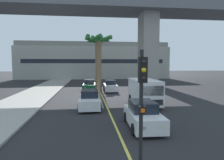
% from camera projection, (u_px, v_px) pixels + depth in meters
% --- Properties ---
extents(sidewalk_left, '(4.80, 80.00, 0.15)m').
position_uv_depth(sidewalk_left, '(3.00, 114.00, 14.90)').
color(sidewalk_left, '#9E9991').
rests_on(sidewalk_left, ground).
extents(lane_stripe_center, '(0.14, 56.00, 0.01)m').
position_uv_depth(lane_stripe_center, '(102.00, 96.00, 23.78)').
color(lane_stripe_center, '#DBCC4C').
rests_on(lane_stripe_center, ground).
extents(bridge_overpass, '(84.07, 8.00, 17.28)m').
position_uv_depth(bridge_overpass, '(101.00, 8.00, 35.49)').
color(bridge_overpass, slate).
rests_on(bridge_overpass, ground).
extents(pier_building_backdrop, '(38.92, 8.04, 9.40)m').
position_uv_depth(pier_building_backdrop, '(94.00, 61.00, 53.24)').
color(pier_building_backdrop, '#ADB2A8').
rests_on(pier_building_backdrop, ground).
extents(car_queue_front, '(1.89, 4.13, 1.56)m').
position_uv_depth(car_queue_front, '(110.00, 86.00, 27.53)').
color(car_queue_front, '#B7BABF').
rests_on(car_queue_front, ground).
extents(car_queue_second, '(1.89, 4.13, 1.56)m').
position_uv_depth(car_queue_second, '(90.00, 100.00, 16.99)').
color(car_queue_second, white).
rests_on(car_queue_second, ground).
extents(car_queue_third, '(1.96, 4.16, 1.56)m').
position_uv_depth(car_queue_third, '(89.00, 85.00, 28.63)').
color(car_queue_third, '#0C4728').
rests_on(car_queue_third, ground).
extents(car_queue_fourth, '(1.92, 4.15, 1.56)m').
position_uv_depth(car_queue_fourth, '(143.00, 115.00, 11.88)').
color(car_queue_fourth, white).
rests_on(car_queue_fourth, ground).
extents(delivery_van, '(2.24, 5.29, 2.36)m').
position_uv_depth(delivery_van, '(144.00, 91.00, 18.34)').
color(delivery_van, white).
rests_on(delivery_van, ground).
extents(traffic_light_median_near, '(0.24, 0.37, 4.20)m').
position_uv_depth(traffic_light_median_near, '(142.00, 99.00, 6.00)').
color(traffic_light_median_near, black).
rests_on(traffic_light_median_near, ground).
extents(palm_tree_near_median, '(3.23, 3.41, 8.56)m').
position_uv_depth(palm_tree_near_median, '(96.00, 49.00, 37.71)').
color(palm_tree_near_median, brown).
rests_on(palm_tree_near_median, ground).
extents(palm_tree_mid_median, '(2.94, 3.03, 6.74)m').
position_uv_depth(palm_tree_mid_median, '(99.00, 48.00, 19.99)').
color(palm_tree_mid_median, brown).
rests_on(palm_tree_mid_median, ground).
extents(palm_tree_far_median, '(2.79, 2.93, 7.78)m').
position_uv_depth(palm_tree_far_median, '(100.00, 49.00, 28.13)').
color(palm_tree_far_median, brown).
rests_on(palm_tree_far_median, ground).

